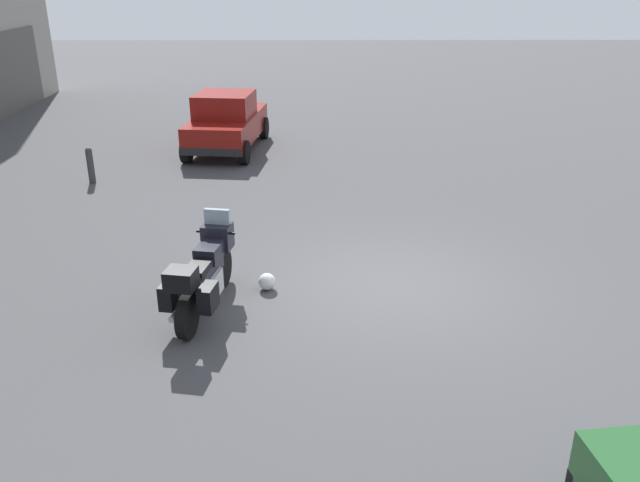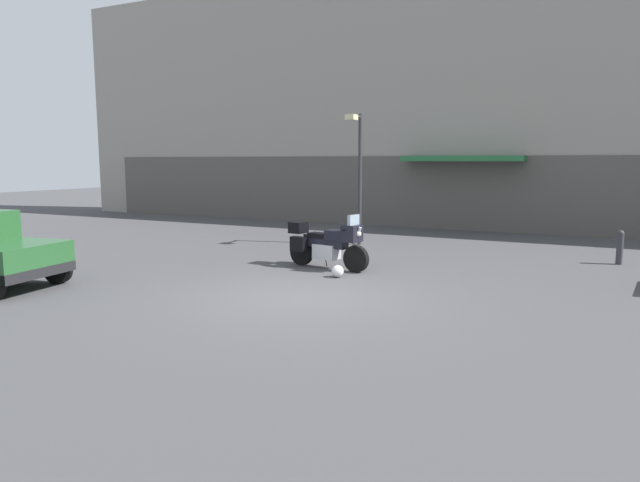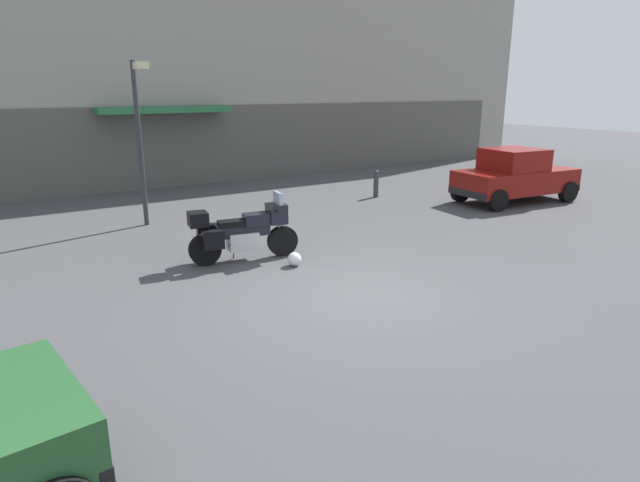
# 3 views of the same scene
# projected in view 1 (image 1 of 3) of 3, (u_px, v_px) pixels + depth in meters

# --- Properties ---
(ground_plane) EXTENTS (80.00, 80.00, 0.00)m
(ground_plane) POSITION_uv_depth(u_px,v_px,m) (391.00, 285.00, 10.68)
(ground_plane) COLOR #424244
(motorcycle) EXTENTS (2.25, 0.93, 1.36)m
(motorcycle) POSITION_uv_depth(u_px,v_px,m) (203.00, 274.00, 9.64)
(motorcycle) COLOR black
(motorcycle) RESTS_ON ground
(helmet) EXTENTS (0.28, 0.28, 0.28)m
(helmet) POSITION_uv_depth(u_px,v_px,m) (267.00, 282.00, 10.48)
(helmet) COLOR silver
(helmet) RESTS_ON ground
(car_hatchback_near) EXTENTS (3.99, 2.14, 1.64)m
(car_hatchback_near) POSITION_uv_depth(u_px,v_px,m) (227.00, 122.00, 18.35)
(car_hatchback_near) COLOR maroon
(car_hatchback_near) RESTS_ON ground
(bollard_curbside) EXTENTS (0.16, 0.16, 0.87)m
(bollard_curbside) POSITION_uv_depth(u_px,v_px,m) (90.00, 164.00, 15.62)
(bollard_curbside) COLOR #333338
(bollard_curbside) RESTS_ON ground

